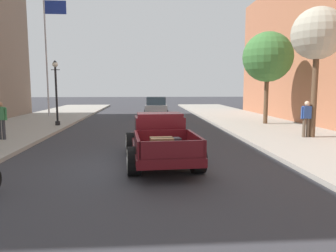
# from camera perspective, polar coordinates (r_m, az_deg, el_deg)

# --- Properties ---
(ground_plane) EXTENTS (140.00, 140.00, 0.00)m
(ground_plane) POSITION_cam_1_polar(r_m,az_deg,el_deg) (9.74, -4.85, -7.27)
(ground_plane) COLOR #333338
(hotrod_truck_maroon) EXTENTS (2.41, 5.02, 1.58)m
(hotrod_truck_maroon) POSITION_cam_1_polar(r_m,az_deg,el_deg) (10.20, -1.54, -2.26)
(hotrod_truck_maroon) COLOR #510F14
(hotrod_truck_maroon) RESTS_ON ground
(car_background_silver) EXTENTS (2.02, 4.38, 1.65)m
(car_background_silver) POSITION_cam_1_polar(r_m,az_deg,el_deg) (25.77, -2.16, 3.43)
(car_background_silver) COLOR #B7B7BC
(car_background_silver) RESTS_ON ground
(pedestrian_sidewalk_left) EXTENTS (0.53, 0.22, 1.65)m
(pedestrian_sidewalk_left) POSITION_cam_1_polar(r_m,az_deg,el_deg) (15.31, -28.27, 1.28)
(pedestrian_sidewalk_left) COLOR #333338
(pedestrian_sidewalk_left) RESTS_ON sidewalk_left
(pedestrian_sidewalk_right) EXTENTS (0.53, 0.22, 1.65)m
(pedestrian_sidewalk_right) POSITION_cam_1_polar(r_m,az_deg,el_deg) (15.46, 24.00, 1.56)
(pedestrian_sidewalk_right) COLOR brown
(pedestrian_sidewalk_right) RESTS_ON sidewalk_right
(street_lamp_far) EXTENTS (0.50, 0.32, 3.85)m
(street_lamp_far) POSITION_cam_1_polar(r_m,az_deg,el_deg) (19.75, -19.80, 6.60)
(street_lamp_far) COLOR black
(street_lamp_far) RESTS_ON sidewalk_left
(flagpole) EXTENTS (1.74, 0.16, 9.16)m
(flagpole) POSITION_cam_1_polar(r_m,az_deg,el_deg) (26.61, -20.99, 13.88)
(flagpole) COLOR #B2B2B7
(flagpole) RESTS_ON sidewalk_left
(street_tree_nearest) EXTENTS (2.27, 2.27, 5.76)m
(street_tree_nearest) POSITION_cam_1_polar(r_m,az_deg,el_deg) (15.75, 25.70, 14.82)
(street_tree_nearest) COLOR brown
(street_tree_nearest) RESTS_ON sidewalk_right
(street_tree_second) EXTENTS (3.05, 3.05, 5.64)m
(street_tree_second) POSITION_cam_1_polar(r_m,az_deg,el_deg) (20.53, 17.78, 11.89)
(street_tree_second) COLOR brown
(street_tree_second) RESTS_ON sidewalk_right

